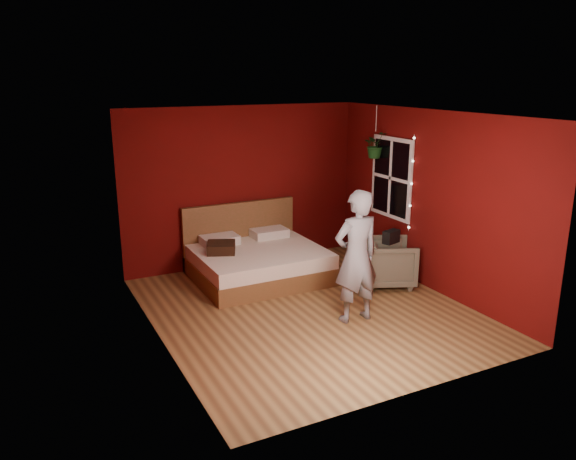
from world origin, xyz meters
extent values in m
plane|color=olive|center=(0.00, 0.00, 0.00)|extent=(4.50, 4.50, 0.00)
cube|color=#570909|center=(0.00, 2.26, 1.30)|extent=(4.00, 0.02, 2.60)
cube|color=#570909|center=(0.00, -2.26, 1.30)|extent=(4.00, 0.02, 2.60)
cube|color=#570909|center=(-2.01, 0.00, 1.30)|extent=(0.02, 4.50, 2.60)
cube|color=#570909|center=(2.01, 0.00, 1.30)|extent=(0.02, 4.50, 2.60)
cube|color=white|center=(0.00, 0.00, 2.61)|extent=(4.00, 4.50, 0.02)
cube|color=white|center=(1.97, 0.90, 1.50)|extent=(0.04, 0.97, 1.27)
cube|color=black|center=(1.96, 0.90, 1.50)|extent=(0.02, 0.85, 1.15)
cube|color=white|center=(1.95, 0.90, 1.50)|extent=(0.03, 0.05, 1.15)
cube|color=white|center=(1.95, 0.90, 1.50)|extent=(0.03, 0.85, 0.05)
cylinder|color=silver|center=(1.94, 0.38, 1.50)|extent=(0.01, 0.01, 1.45)
sphere|color=#FFF2CC|center=(1.94, 0.38, 0.83)|extent=(0.04, 0.04, 0.04)
sphere|color=#FFF2CC|center=(1.94, 0.38, 1.16)|extent=(0.04, 0.04, 0.04)
sphere|color=#FFF2CC|center=(1.94, 0.38, 1.50)|extent=(0.04, 0.04, 0.04)
sphere|color=#FFF2CC|center=(1.94, 0.38, 1.84)|extent=(0.04, 0.04, 0.04)
sphere|color=#FFF2CC|center=(1.94, 0.38, 2.17)|extent=(0.04, 0.04, 0.04)
cube|color=brown|center=(-0.11, 1.38, 0.13)|extent=(1.93, 1.64, 0.27)
cube|color=white|center=(-0.11, 1.38, 0.38)|extent=(1.89, 1.61, 0.21)
cube|color=brown|center=(-0.11, 2.16, 0.53)|extent=(1.93, 0.08, 1.06)
cube|color=silver|center=(-0.54, 1.93, 0.55)|extent=(0.58, 0.37, 0.13)
cube|color=silver|center=(0.32, 1.93, 0.55)|extent=(0.58, 0.37, 0.13)
imported|color=slate|center=(0.38, -0.53, 0.86)|extent=(0.63, 0.42, 1.72)
imported|color=#6A6B54|center=(1.52, 0.30, 0.35)|extent=(1.01, 0.99, 0.70)
cube|color=black|center=(1.46, 0.17, 0.79)|extent=(0.29, 0.21, 0.19)
cube|color=black|center=(-0.67, 1.51, 0.56)|extent=(0.54, 0.54, 0.15)
cylinder|color=silver|center=(1.88, 1.25, 2.40)|extent=(0.01, 0.01, 0.40)
imported|color=#185117|center=(1.88, 1.25, 1.98)|extent=(0.41, 0.37, 0.42)
camera|label=1|loc=(-3.41, -6.12, 3.09)|focal=35.00mm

